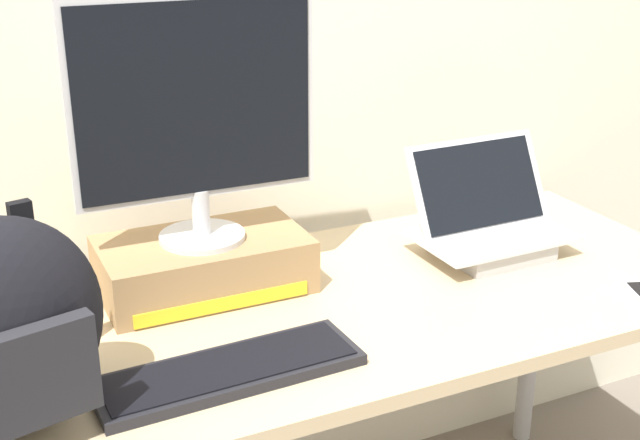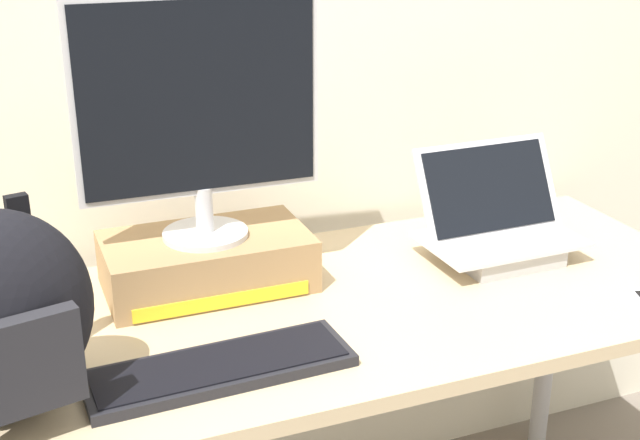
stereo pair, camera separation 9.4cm
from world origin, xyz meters
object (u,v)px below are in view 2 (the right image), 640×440
(external_keyboard, at_px, (220,368))
(open_laptop, at_px, (497,235))
(toner_box_yellow, at_px, (207,261))
(desktop_monitor, at_px, (199,112))

(external_keyboard, bearing_deg, open_laptop, 17.46)
(toner_box_yellow, relative_size, open_laptop, 1.20)
(open_laptop, bearing_deg, external_keyboard, -161.65)
(toner_box_yellow, xyz_separation_m, open_laptop, (0.64, -0.09, -0.00))
(toner_box_yellow, xyz_separation_m, desktop_monitor, (-0.00, -0.00, 0.32))
(open_laptop, relative_size, external_keyboard, 0.75)
(toner_box_yellow, height_order, open_laptop, open_laptop)
(toner_box_yellow, distance_m, external_keyboard, 0.35)
(desktop_monitor, xyz_separation_m, external_keyboard, (-0.07, -0.34, -0.36))
(open_laptop, height_order, external_keyboard, open_laptop)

